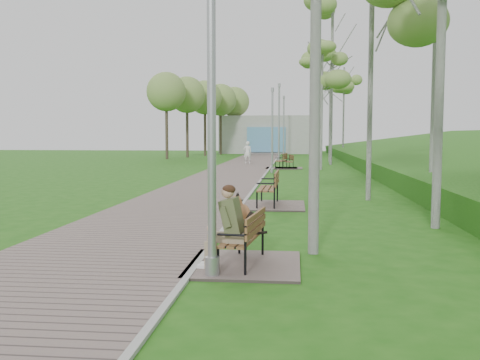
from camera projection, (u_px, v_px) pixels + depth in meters
The scene contains 18 objects.
ground at pixel (186, 281), 7.36m from camera, with size 120.00×120.00×0.00m, color #1C5510.
walkway at pixel (235, 172), 28.85m from camera, with size 3.50×67.00×0.04m, color #705F5B.
kerb at pixel (267, 172), 28.67m from camera, with size 0.10×67.00×0.05m, color #999993.
building_north at pixel (267, 135), 57.87m from camera, with size 10.00×5.20×4.00m.
bench_main at pixel (238, 240), 8.14m from camera, with size 1.69×1.88×1.48m.
bench_second at pixel (268, 198), 15.05m from camera, with size 2.00×2.22×1.23m.
bench_third at pixel (281, 165), 31.74m from camera, with size 1.85×2.05×1.13m.
bench_far at pixel (288, 165), 31.88m from camera, with size 1.63×1.81×1.00m.
lamp_post_near at pixel (212, 104), 7.32m from camera, with size 0.20×0.20×5.21m.
lamp_post_second at pixel (272, 133), 27.79m from camera, with size 0.17×0.17×4.44m.
lamp_post_third at pixel (279, 125), 41.22m from camera, with size 0.23×0.23×5.94m.
lamp_post_far at pixel (284, 128), 51.59m from camera, with size 0.22×0.22×5.74m.
pedestrian_near at pixel (247, 153), 36.63m from camera, with size 0.57×0.37×1.56m, color white.
birch_mid_c at pixel (322, 69), 30.16m from camera, with size 2.28×2.28×7.31m.
birch_far_a at pixel (332, 30), 34.98m from camera, with size 2.84×2.84×11.25m.
birch_far_b at pixel (331, 82), 39.20m from camera, with size 2.38×2.38×7.48m.
birch_far_c at pixel (319, 74), 42.78m from camera, with size 2.37×2.37×8.70m.
birch_distant_b at pixel (344, 84), 48.54m from camera, with size 2.55×2.55×8.45m.
Camera 1 is at (1.48, -7.10, 2.01)m, focal length 40.00 mm.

